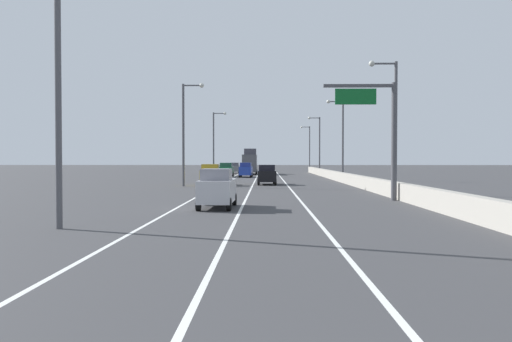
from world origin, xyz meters
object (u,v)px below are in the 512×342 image
at_px(lamp_post_left_mid, 186,127).
at_px(car_black_3, 267,175).
at_px(car_yellow_0, 211,175).
at_px(car_blue_2, 246,170).
at_px(lamp_post_left_far, 215,139).
at_px(car_gray_1, 234,168).
at_px(lamp_post_left_near, 65,77).
at_px(car_green_5, 226,170).
at_px(lamp_post_right_second, 392,118).
at_px(lamp_post_right_fourth, 318,141).
at_px(overhead_sign_gantry, 383,126).
at_px(lamp_post_right_fifth, 308,145).
at_px(car_silver_4, 217,189).
at_px(box_truck, 250,162).
at_px(lamp_post_right_third, 341,134).

xyz_separation_m(lamp_post_left_mid, car_black_3, (7.81, 3.46, -4.71)).
distance_m(lamp_post_left_mid, car_yellow_0, 5.54).
distance_m(car_yellow_0, car_blue_2, 22.72).
relative_size(lamp_post_left_far, car_gray_1, 2.21).
height_order(lamp_post_left_near, car_green_5, lamp_post_left_near).
bearing_deg(car_yellow_0, car_blue_2, 83.22).
bearing_deg(lamp_post_right_second, lamp_post_right_fourth, 90.40).
xyz_separation_m(overhead_sign_gantry, car_yellow_0, (-12.97, 18.80, -3.67)).
relative_size(lamp_post_left_near, lamp_post_left_far, 1.00).
bearing_deg(lamp_post_left_mid, car_blue_2, 78.86).
height_order(lamp_post_right_fifth, lamp_post_left_far, same).
height_order(lamp_post_right_second, car_green_5, lamp_post_right_second).
bearing_deg(car_gray_1, lamp_post_right_fifth, 50.91).
height_order(lamp_post_right_fourth, car_gray_1, lamp_post_right_fourth).
bearing_deg(car_silver_4, lamp_post_right_second, 42.52).
bearing_deg(car_gray_1, box_truck, -64.43).
bearing_deg(lamp_post_right_second, box_truck, 103.51).
xyz_separation_m(lamp_post_right_fifth, car_green_5, (-15.35, -38.28, -4.69)).
relative_size(lamp_post_right_fourth, car_green_5, 2.26).
xyz_separation_m(overhead_sign_gantry, car_black_3, (-7.33, 20.19, -3.71)).
bearing_deg(overhead_sign_gantry, lamp_post_right_fourth, 88.33).
xyz_separation_m(car_gray_1, car_green_5, (-0.02, -19.41, 0.06)).
relative_size(overhead_sign_gantry, car_yellow_0, 1.78).
relative_size(lamp_post_right_third, car_blue_2, 2.31).
xyz_separation_m(lamp_post_left_far, box_truck, (5.14, 9.13, -3.67)).
height_order(lamp_post_right_fourth, lamp_post_left_far, same).
bearing_deg(lamp_post_left_mid, overhead_sign_gantry, -47.88).
bearing_deg(lamp_post_right_third, lamp_post_left_mid, -140.04).
distance_m(car_gray_1, car_green_5, 19.41).
distance_m(lamp_post_right_second, lamp_post_left_far, 44.88).
relative_size(car_gray_1, car_black_3, 1.01).
relative_size(lamp_post_left_far, car_blue_2, 2.31).
bearing_deg(box_truck, car_yellow_0, -94.31).
distance_m(overhead_sign_gantry, lamp_post_left_mid, 22.59).
distance_m(lamp_post_left_far, car_blue_2, 8.93).
height_order(lamp_post_left_mid, car_blue_2, lamp_post_left_mid).
relative_size(lamp_post_right_fourth, car_blue_2, 2.31).
distance_m(lamp_post_left_near, lamp_post_left_mid, 30.36).
relative_size(lamp_post_right_fifth, lamp_post_left_near, 1.00).
height_order(lamp_post_right_fourth, car_silver_4, lamp_post_right_fourth).
bearing_deg(car_silver_4, car_black_3, 83.95).
bearing_deg(car_blue_2, car_gray_1, 97.90).
height_order(lamp_post_left_far, car_silver_4, lamp_post_left_far).
height_order(lamp_post_right_second, lamp_post_right_fourth, same).
xyz_separation_m(lamp_post_right_third, lamp_post_left_mid, (-16.99, -14.24, 0.00)).
distance_m(overhead_sign_gantry, lamp_post_left_far, 49.53).
xyz_separation_m(car_yellow_0, car_silver_4, (2.94, -24.15, -0.00)).
height_order(lamp_post_right_fourth, car_blue_2, lamp_post_right_fourth).
distance_m(car_blue_2, car_black_3, 21.37).
distance_m(lamp_post_left_far, box_truck, 11.10).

